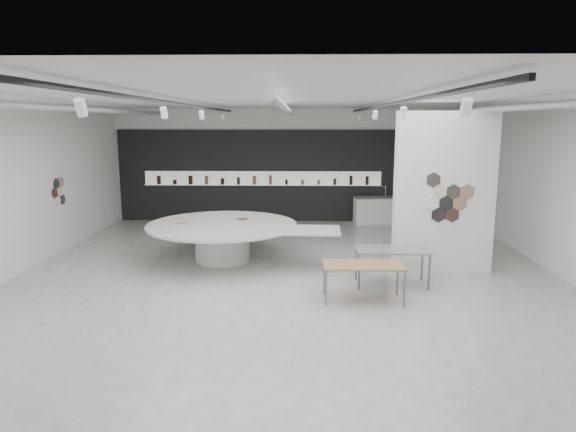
{
  "coord_description": "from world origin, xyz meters",
  "views": [
    {
      "loc": [
        0.31,
        -10.42,
        3.38
      ],
      "look_at": [
        0.01,
        1.2,
        1.23
      ],
      "focal_mm": 32.0,
      "sensor_mm": 36.0,
      "label": 1
    }
  ],
  "objects_px": {
    "display_island": "(225,237)",
    "partition_column": "(444,193)",
    "sample_table_wood": "(363,267)",
    "sample_table_stone": "(392,252)",
    "kitchen_counter": "(378,210)"
  },
  "relations": [
    {
      "from": "display_island",
      "to": "partition_column",
      "type": "bearing_deg",
      "value": -6.49
    },
    {
      "from": "display_island",
      "to": "sample_table_wood",
      "type": "distance_m",
      "value": 4.09
    },
    {
      "from": "sample_table_wood",
      "to": "sample_table_stone",
      "type": "xyz_separation_m",
      "value": [
        0.71,
        0.97,
        0.04
      ]
    },
    {
      "from": "partition_column",
      "to": "sample_table_wood",
      "type": "height_order",
      "value": "partition_column"
    },
    {
      "from": "sample_table_wood",
      "to": "display_island",
      "type": "bearing_deg",
      "value": 137.89
    },
    {
      "from": "display_island",
      "to": "sample_table_wood",
      "type": "height_order",
      "value": "display_island"
    },
    {
      "from": "kitchen_counter",
      "to": "display_island",
      "type": "bearing_deg",
      "value": -138.24
    },
    {
      "from": "partition_column",
      "to": "kitchen_counter",
      "type": "distance_m",
      "value": 5.72
    },
    {
      "from": "sample_table_stone",
      "to": "kitchen_counter",
      "type": "bearing_deg",
      "value": 84.24
    },
    {
      "from": "sample_table_stone",
      "to": "sample_table_wood",
      "type": "bearing_deg",
      "value": -126.17
    },
    {
      "from": "display_island",
      "to": "sample_table_wood",
      "type": "relative_size",
      "value": 3.11
    },
    {
      "from": "display_island",
      "to": "sample_table_stone",
      "type": "height_order",
      "value": "display_island"
    },
    {
      "from": "partition_column",
      "to": "display_island",
      "type": "distance_m",
      "value": 5.23
    },
    {
      "from": "display_island",
      "to": "kitchen_counter",
      "type": "height_order",
      "value": "kitchen_counter"
    },
    {
      "from": "sample_table_wood",
      "to": "sample_table_stone",
      "type": "bearing_deg",
      "value": 53.83
    }
  ]
}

